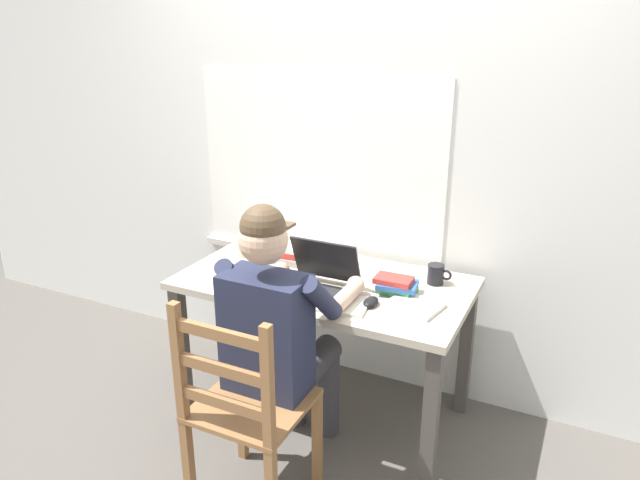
# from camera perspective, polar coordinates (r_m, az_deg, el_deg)

# --- Properties ---
(ground_plane) EXTENTS (8.00, 8.00, 0.00)m
(ground_plane) POSITION_cam_1_polar(r_m,az_deg,el_deg) (3.18, 0.37, -16.12)
(ground_plane) COLOR #56514C
(back_wall) EXTENTS (6.00, 0.08, 2.60)m
(back_wall) POSITION_cam_1_polar(r_m,az_deg,el_deg) (3.04, 4.03, 8.94)
(back_wall) COLOR silver
(back_wall) RESTS_ON ground
(desk) EXTENTS (1.37, 0.73, 0.74)m
(desk) POSITION_cam_1_polar(r_m,az_deg,el_deg) (2.85, 0.40, -5.73)
(desk) COLOR #BCB29E
(desk) RESTS_ON ground
(seated_person) EXTENTS (0.50, 0.60, 1.26)m
(seated_person) POSITION_cam_1_polar(r_m,az_deg,el_deg) (2.47, -3.90, -8.48)
(seated_person) COLOR #232842
(seated_person) RESTS_ON ground
(wooden_chair) EXTENTS (0.42, 0.42, 0.95)m
(wooden_chair) POSITION_cam_1_polar(r_m,az_deg,el_deg) (2.39, -7.24, -16.08)
(wooden_chair) COLOR olive
(wooden_chair) RESTS_ON ground
(laptop) EXTENTS (0.33, 0.31, 0.22)m
(laptop) POSITION_cam_1_polar(r_m,az_deg,el_deg) (2.68, -0.30, -3.95)
(laptop) COLOR black
(laptop) RESTS_ON desk
(computer_mouse) EXTENTS (0.06, 0.10, 0.03)m
(computer_mouse) POSITION_cam_1_polar(r_m,az_deg,el_deg) (2.57, 4.94, -5.99)
(computer_mouse) COLOR black
(computer_mouse) RESTS_ON desk
(coffee_mug_white) EXTENTS (0.11, 0.07, 0.10)m
(coffee_mug_white) POSITION_cam_1_polar(r_m,az_deg,el_deg) (2.83, -9.54, -2.88)
(coffee_mug_white) COLOR silver
(coffee_mug_white) RESTS_ON desk
(coffee_mug_dark) EXTENTS (0.11, 0.08, 0.09)m
(coffee_mug_dark) POSITION_cam_1_polar(r_m,az_deg,el_deg) (2.81, 11.19, -3.27)
(coffee_mug_dark) COLOR black
(coffee_mug_dark) RESTS_ON desk
(coffee_mug_spare) EXTENTS (0.12, 0.08, 0.10)m
(coffee_mug_spare) POSITION_cam_1_polar(r_m,az_deg,el_deg) (3.12, -7.60, -0.63)
(coffee_mug_spare) COLOR silver
(coffee_mug_spare) RESTS_ON desk
(book_stack_main) EXTENTS (0.21, 0.14, 0.09)m
(book_stack_main) POSITION_cam_1_polar(r_m,az_deg,el_deg) (3.00, -2.63, -1.39)
(book_stack_main) COLOR gray
(book_stack_main) RESTS_ON desk
(book_stack_side) EXTENTS (0.20, 0.16, 0.08)m
(book_stack_side) POSITION_cam_1_polar(r_m,az_deg,el_deg) (2.68, 7.39, -4.38)
(book_stack_side) COLOR #38844C
(book_stack_side) RESTS_ON desk
(paper_pile_near_laptop) EXTENTS (0.25, 0.22, 0.01)m
(paper_pile_near_laptop) POSITION_cam_1_polar(r_m,az_deg,el_deg) (2.56, 2.10, -6.22)
(paper_pile_near_laptop) COLOR silver
(paper_pile_near_laptop) RESTS_ON desk
(paper_pile_back_corner) EXTENTS (0.25, 0.22, 0.02)m
(paper_pile_back_corner) POSITION_cam_1_polar(r_m,az_deg,el_deg) (2.58, 9.09, -6.29)
(paper_pile_back_corner) COLOR silver
(paper_pile_back_corner) RESTS_ON desk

